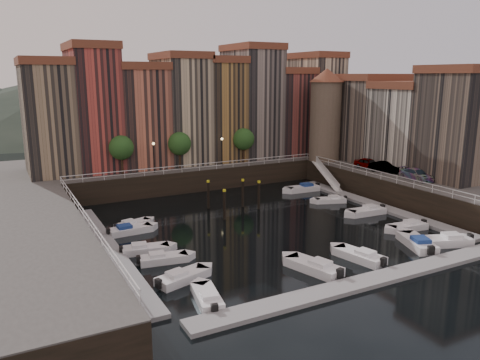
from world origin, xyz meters
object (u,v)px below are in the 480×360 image
car_c (417,175)px  boat_left_1 (162,259)px  gangway (326,174)px  car_b (385,168)px  car_a (369,164)px  corner_tower (325,113)px  mooring_pilings (234,197)px  boat_left_0 (182,277)px  boat_left_2 (145,249)px

car_c → boat_left_1: bearing=-173.6°
gangway → car_b: (4.24, -6.92, 1.79)m
boat_left_1 → car_a: (33.82, 11.52, 3.39)m
boat_left_1 → corner_tower: bearing=40.2°
boat_left_1 → mooring_pilings: bearing=50.3°
car_a → car_c: car_a is taller
boat_left_0 → car_b: car_b is taller
corner_tower → boat_left_2: corner_tower is taller
mooring_pilings → boat_left_1: 16.95m
car_b → gangway: bearing=103.6°
corner_tower → car_b: bearing=-83.3°
boat_left_0 → car_c: bearing=-4.1°
car_a → car_c: 8.23m
corner_tower → car_c: corner_tower is taller
gangway → car_c: bearing=-70.7°
boat_left_0 → boat_left_1: size_ratio=1.08×
boat_left_2 → car_b: car_b is taller
corner_tower → boat_left_2: size_ratio=3.05×
gangway → boat_left_0: 35.78m
car_a → car_b: bearing=-95.2°
boat_left_2 → car_c: (34.76, 0.41, 3.35)m
corner_tower → boat_left_1: 39.56m
mooring_pilings → corner_tower: bearing=23.8°
mooring_pilings → boat_left_2: (-13.36, -8.34, -1.31)m
gangway → boat_left_2: (-30.47, -12.68, -1.58)m
boat_left_1 → car_c: (34.04, 3.30, 3.35)m
car_b → mooring_pilings: bearing=155.2°
car_b → car_c: (0.05, -5.34, -0.02)m
mooring_pilings → car_b: size_ratio=1.38×
mooring_pilings → car_b: (21.35, -2.58, 2.05)m
gangway → car_a: 6.01m
boat_left_2 → car_b: bearing=20.2°
boat_left_0 → car_c: size_ratio=1.01×
corner_tower → boat_left_0: 41.89m
boat_left_1 → boat_left_2: (-0.72, 2.88, 0.00)m
boat_left_1 → car_b: bearing=22.9°
car_a → boat_left_0: bearing=-163.3°
boat_left_2 → car_c: car_c is taller
corner_tower → car_a: (1.17, -8.54, -6.47)m
mooring_pilings → car_c: size_ratio=1.24×
gangway → boat_left_1: 33.61m
mooring_pilings → boat_left_2: bearing=-148.0°
boat_left_2 → boat_left_1: bearing=-65.1°
car_b → car_c: size_ratio=0.90×
car_c → boat_left_2: bearing=-178.4°
mooring_pilings → boat_left_1: (-12.63, -11.22, -1.31)m
gangway → boat_left_1: bearing=-152.4°
mooring_pilings → car_b: bearing=-6.9°
boat_left_1 → car_b: car_b is taller
gangway → car_a: (4.07, -4.04, 1.81)m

